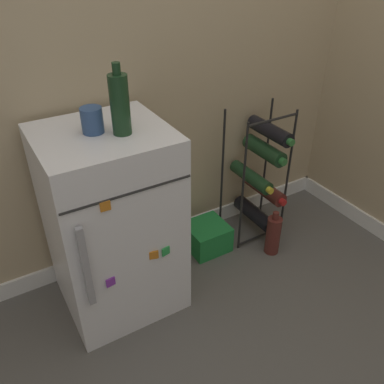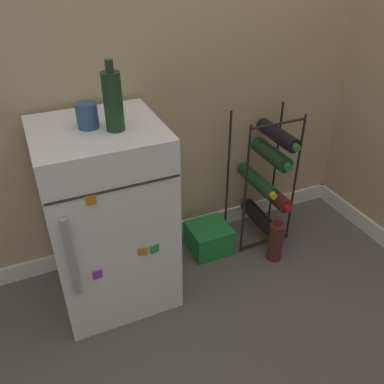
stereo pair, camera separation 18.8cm
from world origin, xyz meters
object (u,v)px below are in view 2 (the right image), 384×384
Objects in this scene: wine_rack at (267,180)px; soda_box at (209,238)px; fridge_top_cup at (87,115)px; mini_fridge at (108,218)px; loose_bottle_floor at (276,241)px; fridge_top_bottle at (113,101)px.

wine_rack is 0.43m from soda_box.
mini_fridge is at bearing -17.82° from fridge_top_cup.
fridge_top_cup is 1.13m from loose_bottle_floor.
fridge_top_cup reaches higher than soda_box.
mini_fridge reaches higher than soda_box.
fridge_top_cup is (-0.54, -0.08, 0.80)m from soda_box.
loose_bottle_floor is at bearing -5.28° from fridge_top_bottle.
wine_rack reaches higher than soda_box.
soda_box is 0.99m from fridge_top_bottle.
fridge_top_cup is 0.37× the size of loose_bottle_floor.
loose_bottle_floor is (0.28, -0.20, 0.04)m from soda_box.
fridge_top_bottle is at bearing -163.54° from soda_box.
mini_fridge is at bearing -174.84° from wine_rack.
soda_box is at bearing 178.95° from wine_rack.
fridge_top_cup is at bearing -172.16° from soda_box.
fridge_top_bottle is at bearing -35.10° from fridge_top_cup.
mini_fridge is at bearing 139.89° from fridge_top_bottle.
soda_box is (0.52, 0.08, -0.34)m from mini_fridge.
fridge_top_cup is at bearing 162.18° from mini_fridge.
mini_fridge is 4.02× the size of soda_box.
soda_box is at bearing 16.46° from fridge_top_bottle.
fridge_top_cup is at bearing 144.90° from fridge_top_bottle.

